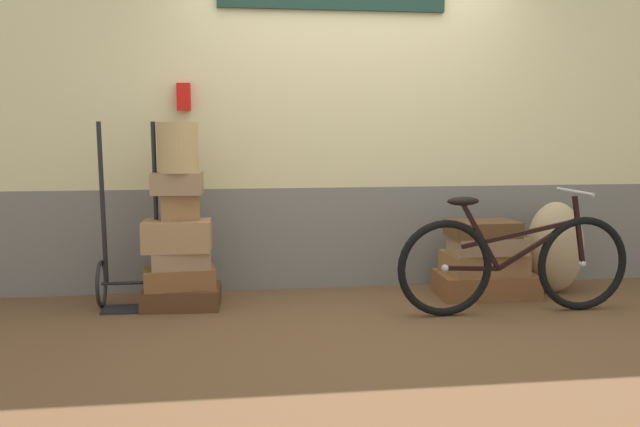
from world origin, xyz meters
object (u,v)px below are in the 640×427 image
Objects in this scene: suitcase_2 at (182,259)px; bicycle at (514,263)px; suitcase_7 at (484,262)px; luggage_trolley at (131,268)px; suitcase_3 at (177,236)px; suitcase_1 at (179,278)px; suitcase_8 at (487,245)px; suitcase_4 at (180,207)px; suitcase_0 at (182,297)px; burlap_sack at (555,247)px; suitcase_5 at (177,183)px; wicker_basket at (178,147)px; suitcase_9 at (483,229)px; suitcase_6 at (485,284)px.

bicycle is (2.25, -0.45, 0.00)m from suitcase_2.
luggage_trolley reaches higher than suitcase_7.
suitcase_3 is at bearing 179.83° from suitcase_2.
suitcase_8 reaches higher than suitcase_1.
suitcase_1 is 1.85× the size of suitcase_4.
suitcase_0 is 1.34× the size of suitcase_2.
suitcase_3 is 2.27m from suitcase_8.
suitcase_2 is 0.57× the size of burlap_sack.
luggage_trolley is at bearing 168.79° from bicycle.
bicycle is (2.61, -0.52, 0.07)m from luggage_trolley.
suitcase_3 is 2.28m from suitcase_7.
bicycle is at bearing -87.57° from suitcase_8.
luggage_trolley is 3.17m from burlap_sack.
suitcase_1 is 0.35m from luggage_trolley.
suitcase_2 is 0.53m from suitcase_5.
suitcase_8 is 0.45m from bicycle.
bicycle reaches higher than suitcase_3.
wicker_basket reaches higher than suitcase_7.
suitcase_8 is (0.01, -0.04, 0.14)m from suitcase_7.
luggage_trolley is at bearing 163.52° from suitcase_1.
suitcase_9 is at bearing -172.73° from burlap_sack.
suitcase_3 is 0.28× the size of bicycle.
suitcase_9 is (2.21, -0.05, -0.19)m from suitcase_4.
suitcase_4 is (0.00, 0.04, 0.64)m from suitcase_0.
suitcase_8 is 2.60m from luggage_trolley.
luggage_trolley is (-0.33, 0.06, -0.23)m from suitcase_3.
burlap_sack is at bearing 4.19° from suitcase_0.
burlap_sack is (0.57, 0.08, -0.05)m from suitcase_8.
suitcase_1 is 0.13m from suitcase_2.
suitcase_4 is at bearing 67.10° from suitcase_3.
suitcase_5 is (-0.01, -0.02, 0.17)m from suitcase_4.
suitcase_5 is at bearing 127.00° from suitcase_2.
suitcase_2 is at bearing -64.96° from wicker_basket.
suitcase_4 reaches higher than suitcase_2.
luggage_trolley is (-0.35, 0.04, -0.85)m from wicker_basket.
suitcase_7 is (2.25, 0.03, 0.04)m from suitcase_1.
luggage_trolley is at bearing -179.14° from suitcase_6.
bicycle is (0.05, -0.45, -0.17)m from suitcase_9.
suitcase_6 is at bearing 2.48° from suitcase_3.
bicycle is (2.26, -0.50, -0.36)m from suitcase_4.
suitcase_8 is at bearing -172.17° from burlap_sack.
burlap_sack reaches higher than suitcase_9.
wicker_basket is at bearing -7.64° from suitcase_5.
suitcase_4 is (-0.01, 0.05, 0.37)m from suitcase_2.
suitcase_5 is at bearing -6.49° from luggage_trolley.
suitcase_2 is at bearing 176.29° from suitcase_7.
burlap_sack is (2.84, 0.05, -0.53)m from suitcase_5.
luggage_trolley reaches higher than suitcase_8.
luggage_trolley is (-0.35, 0.02, -0.43)m from suitcase_4.
wicker_basket reaches higher than suitcase_3.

